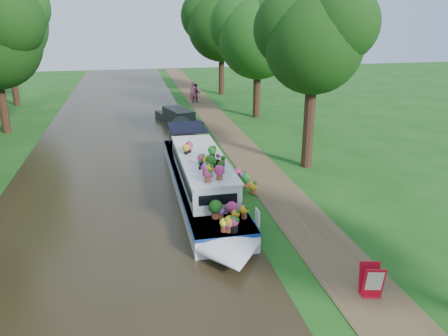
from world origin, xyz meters
The scene contains 13 objects.
ground centered at (0.00, 0.00, 0.00)m, with size 100.00×100.00×0.00m, color #174B12.
canal_water centered at (-6.00, 0.00, 0.01)m, with size 10.00×100.00×0.02m, color black.
towpath centered at (1.20, 0.00, 0.01)m, with size 2.20×100.00×0.03m, color brown.
plant_boat centered at (-2.25, -0.01, 0.85)m, with size 2.29×13.52×2.29m.
tree_near_overhang centered at (3.79, 3.06, 6.60)m, with size 5.52×5.28×8.99m.
tree_near_mid centered at (4.48, 15.08, 6.44)m, with size 6.90×6.60×9.40m.
tree_near_far centered at (3.98, 26.09, 7.05)m, with size 7.59×7.26×10.30m.
tree_far_d centered at (-15.02, 24.10, 7.40)m, with size 8.05×7.70×10.85m.
second_boat centered at (-1.75, 13.77, 0.47)m, with size 3.11×6.32×1.16m.
sandwich_board centered at (1.27, -8.02, 0.46)m, with size 0.63×0.59×0.95m.
pedestrian_pink centered at (0.50, 21.69, 0.99)m, with size 0.70×0.46×1.91m, color #C65171.
pedestrian_dark centered at (0.79, 21.95, 0.86)m, with size 0.81×0.63×1.67m, color black.
verge_plant centered at (0.05, 2.06, 0.23)m, with size 0.41×0.36×0.46m, color #31641E.
Camera 1 is at (-5.03, -17.48, 7.57)m, focal length 35.00 mm.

